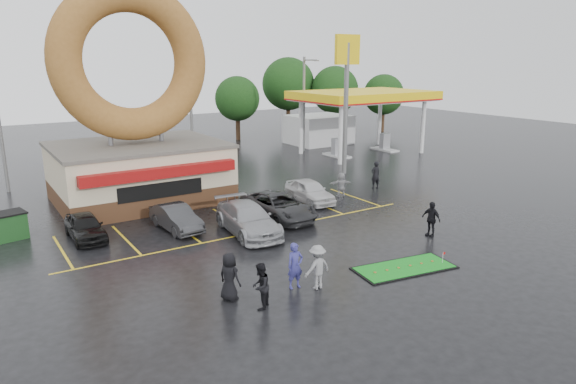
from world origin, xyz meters
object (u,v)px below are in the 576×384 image
streetlight_right (304,102)px  car_grey (278,206)px  car_white (310,191)px  car_black (85,227)px  car_dgrey (176,218)px  person_blue (295,266)px  person_cameraman (431,219)px  putting_green (404,268)px  dumpster (6,227)px  shell_sign (347,78)px  car_silver (248,219)px  gas_station (343,112)px  donut_shop (136,131)px  streetlight_mid (191,110)px

streetlight_right → car_grey: 22.26m
car_white → car_black: bearing=-177.8°
car_dgrey → car_grey: 5.76m
car_grey → person_blue: size_ratio=2.82×
person_cameraman → putting_green: bearing=-67.9°
car_black → dumpster: car_black is taller
shell_sign → car_silver: shell_sign is taller
car_grey → car_white: car_grey is taller
shell_sign → car_silver: bearing=-147.5°
person_blue → person_cameraman: (9.26, 1.33, -0.02)m
gas_station → person_blue: size_ratio=7.30×
person_cameraman → dumpster: bearing=-128.6°
donut_shop → car_grey: size_ratio=2.56×
person_cameraman → gas_station: bearing=144.1°
gas_station → car_silver: size_ratio=2.56×
car_silver → dumpster: car_silver is taller
car_grey → car_white: bearing=24.3°
donut_shop → car_black: (-4.65, -5.79, -3.81)m
donut_shop → car_silver: (2.68, -9.47, -3.69)m
streetlight_mid → streetlight_right: 12.04m
car_black → shell_sign: bearing=12.7°
car_dgrey → car_white: bearing=-0.9°
car_white → dumpster: bearing=175.6°
shell_sign → car_grey: shell_sign is taller
shell_sign → car_silver: 17.13m
streetlight_right → streetlight_mid: bearing=-175.2°
dumpster → putting_green: 19.67m
shell_sign → person_blue: shell_sign is taller
donut_shop → streetlight_mid: 10.59m
car_dgrey → car_silver: size_ratio=0.76×
streetlight_mid → car_dgrey: streetlight_mid is taller
gas_station → person_cameraman: gas_station is taller
shell_sign → streetlight_mid: bearing=135.3°
car_black → dumpster: size_ratio=2.14×
gas_station → shell_sign: (-7.00, -8.94, 3.68)m
donut_shop → person_cameraman: donut_shop is taller
car_grey → person_cameraman: size_ratio=2.88×
shell_sign → person_cameraman: shell_sign is taller
car_silver → person_blue: person_blue is taller
donut_shop → car_silver: bearing=-74.2°
gas_station → putting_green: gas_station is taller
shell_sign → car_white: 11.16m
streetlight_mid → car_silver: bearing=-103.9°
dumpster → car_dgrey: bearing=-34.3°
gas_station → streetlight_mid: streetlight_mid is taller
car_white → dumpster: (-16.86, 2.68, -0.07)m
car_black → putting_green: 15.80m
person_blue → gas_station: bearing=52.7°
car_grey → person_blue: 9.17m
gas_station → car_white: size_ratio=3.21×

